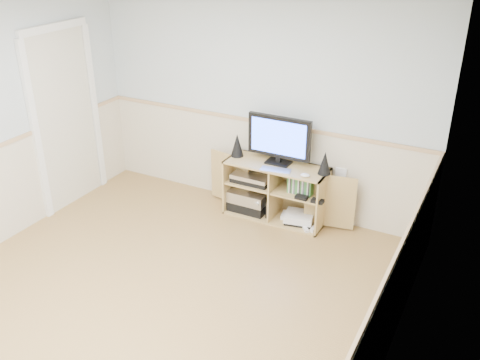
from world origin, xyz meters
name	(u,v)px	position (x,y,z in m)	size (l,w,h in m)	color
room	(136,177)	(-0.06, 0.12, 1.22)	(4.04, 4.54, 2.54)	tan
media_cabinet	(278,189)	(0.34, 2.06, 0.33)	(1.77, 0.43, 0.65)	tan
monitor	(279,138)	(0.34, 2.05, 0.94)	(0.72, 0.18, 0.54)	black
speaker_left	(237,145)	(-0.16, 2.03, 0.78)	(0.14, 0.14, 0.26)	black
speaker_right	(325,163)	(0.87, 2.03, 0.78)	(0.14, 0.14, 0.25)	black
keyboard	(276,170)	(0.39, 1.87, 0.66)	(0.33, 0.13, 0.01)	silver
mouse	(305,175)	(0.72, 1.87, 0.67)	(0.10, 0.06, 0.04)	white
av_components	(251,194)	(0.03, 2.01, 0.22)	(0.52, 0.33, 0.47)	black
game_consoles	(299,218)	(0.63, 1.99, 0.07)	(0.46, 0.31, 0.11)	white
game_cases	(301,185)	(0.64, 1.99, 0.48)	(0.27, 0.14, 0.19)	#3F8C3F
wall_outlet	(341,173)	(1.00, 2.23, 0.60)	(0.12, 0.03, 0.12)	white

